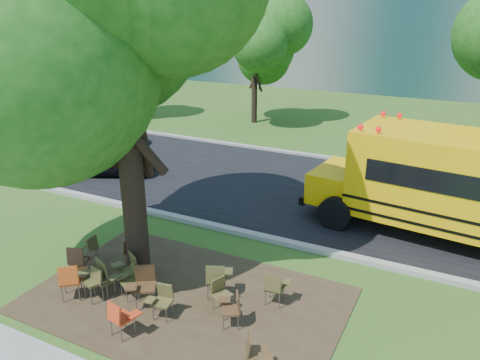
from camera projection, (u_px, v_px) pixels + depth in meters
The scene contains 30 objects.
ground at pixel (163, 279), 11.52m from camera, with size 160.00×160.00×0.00m, color #355A1C.
dirt_patch at pixel (186, 300), 10.67m from camera, with size 7.00×4.50×0.03m, color #382819.
asphalt_road at pixel (273, 186), 17.37m from camera, with size 80.00×8.00×0.04m, color black.
kerb_near at pixel (222, 228), 14.00m from camera, with size 80.00×0.25×0.14m, color gray.
kerb_far at pixel (309, 155), 20.78m from camera, with size 80.00×0.25×0.14m, color gray.
bg_tree_0 at pixel (117, 39), 25.85m from camera, with size 5.20×5.20×7.18m.
bg_tree_1 at pixel (41, 21), 30.60m from camera, with size 6.00×6.00×8.40m.
bg_tree_2 at pixel (255, 47), 25.54m from camera, with size 4.80×4.80×6.62m.
main_tree at pixel (118, 18), 9.56m from camera, with size 7.20×7.20×9.69m.
chair_0 at pixel (79, 258), 11.37m from camera, with size 0.61×0.67×0.89m.
chair_1 at pixel (102, 279), 10.59m from camera, with size 0.62×0.49×0.83m.
chair_2 at pixel (71, 278), 10.51m from camera, with size 0.62×0.79×0.93m.
chair_3 at pixel (96, 275), 10.57m from camera, with size 0.77×0.61×0.95m.
chair_4 at pixel (120, 316), 9.31m from camera, with size 0.62×0.49×0.83m.
chair_5 at pixel (162, 298), 9.94m from camera, with size 0.52×0.53×0.78m.
chair_6 at pixel (233, 306), 9.65m from camera, with size 0.64×0.53×0.79m.
chair_7 at pixel (255, 350), 8.39m from camera, with size 0.66×0.55×0.81m.
chair_8 at pixel (90, 247), 12.03m from camera, with size 0.51×0.53×0.80m.
chair_9 at pixel (128, 267), 11.00m from camera, with size 0.73×0.57×0.87m.
chair_10 at pixel (132, 252), 11.77m from camera, with size 0.50×0.64×0.81m.
chair_11 at pixel (217, 277), 10.54m from camera, with size 0.63×0.73×0.92m.
chair_12 at pixel (220, 292), 10.17m from camera, with size 0.48×0.61×0.77m.
chair_13 at pixel (275, 286), 10.31m from camera, with size 0.55×0.53×0.84m.
chair_14 at pixel (144, 282), 10.30m from camera, with size 0.64×0.80×0.96m.
chair_15 at pixel (131, 279), 10.62m from camera, with size 0.65×0.51×0.78m.
black_car at pixel (104, 157), 18.49m from camera, with size 1.65×4.10×1.40m, color black.
bg_car_silver at pixel (63, 113), 25.91m from camera, with size 1.54×4.40×1.45m, color gray.
bg_car_red at pixel (103, 132), 22.52m from camera, with size 1.95×4.24×1.18m, color #520E11.
pedestrian_a at pixel (93, 104), 27.75m from camera, with size 0.61×0.40×1.67m, color navy.
pedestrian_b at pixel (59, 104), 27.52m from camera, with size 0.86×0.67×1.76m, color #8B6953.
Camera 1 is at (6.16, -8.03, 6.31)m, focal length 35.00 mm.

